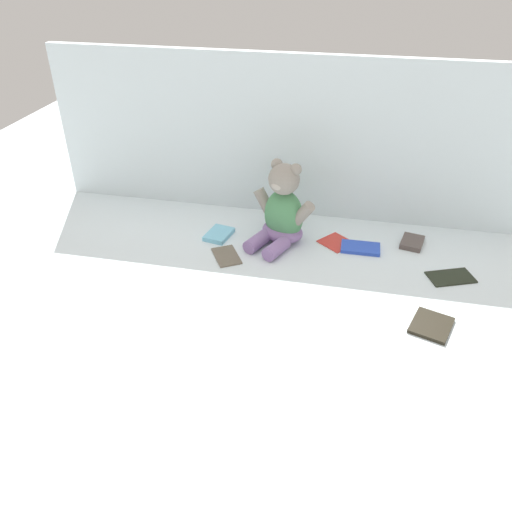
% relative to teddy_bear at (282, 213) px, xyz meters
% --- Properties ---
extents(ground_plane, '(3.20, 3.20, 0.00)m').
position_rel_teddy_bear_xyz_m(ground_plane, '(-0.05, -0.17, -0.11)').
color(ground_plane, silver).
extents(backdrop_drape, '(1.67, 0.03, 0.57)m').
position_rel_teddy_bear_xyz_m(backdrop_drape, '(-0.05, 0.22, 0.18)').
color(backdrop_drape, silver).
rests_on(backdrop_drape, ground_plane).
extents(teddy_bear, '(0.23, 0.24, 0.28)m').
position_rel_teddy_bear_xyz_m(teddy_bear, '(0.00, 0.00, 0.00)').
color(teddy_bear, '#4C8C59').
rests_on(teddy_bear, ground_plane).
extents(book_case_0, '(0.09, 0.11, 0.02)m').
position_rel_teddy_bear_xyz_m(book_case_0, '(0.44, 0.06, -0.10)').
color(book_case_0, '#4F433E').
rests_on(book_case_0, ground_plane).
extents(book_case_1, '(0.13, 0.08, 0.01)m').
position_rel_teddy_bear_xyz_m(book_case_1, '(0.27, -0.01, -0.10)').
color(book_case_1, blue).
rests_on(book_case_1, ground_plane).
extents(book_case_2, '(0.16, 0.12, 0.01)m').
position_rel_teddy_bear_xyz_m(book_case_2, '(0.55, -0.12, -0.10)').
color(book_case_2, black).
rests_on(book_case_2, ground_plane).
extents(book_case_3, '(0.09, 0.12, 0.02)m').
position_rel_teddy_bear_xyz_m(book_case_3, '(-0.22, -0.02, -0.10)').
color(book_case_3, '#74C1DF').
rests_on(book_case_3, ground_plane).
extents(book_case_4, '(0.14, 0.14, 0.01)m').
position_rel_teddy_bear_xyz_m(book_case_4, '(0.19, 0.02, -0.10)').
color(book_case_4, red).
rests_on(book_case_4, ground_plane).
extents(book_case_5, '(0.12, 0.14, 0.01)m').
position_rel_teddy_bear_xyz_m(book_case_5, '(-0.16, -0.14, -0.10)').
color(book_case_5, brown).
rests_on(book_case_5, ground_plane).
extents(book_case_6, '(0.13, 0.14, 0.01)m').
position_rel_teddy_bear_xyz_m(book_case_6, '(0.47, -0.36, -0.10)').
color(book_case_6, black).
rests_on(book_case_6, ground_plane).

